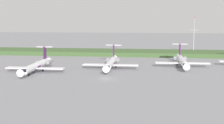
{
  "coord_description": "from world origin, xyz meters",
  "views": [
    {
      "loc": [
        13.97,
        -104.03,
        22.1
      ],
      "look_at": [
        0.0,
        19.81,
        3.0
      ],
      "focal_mm": 49.39,
      "sensor_mm": 36.0,
      "label": 1
    }
  ],
  "objects_px": {
    "regional_jet_second": "(36,66)",
    "antenna_mast": "(194,39)",
    "regional_jet_third": "(111,63)",
    "regional_jet_fourth": "(182,61)"
  },
  "relations": [
    {
      "from": "regional_jet_third",
      "to": "regional_jet_second",
      "type": "bearing_deg",
      "value": -158.69
    },
    {
      "from": "regional_jet_second",
      "to": "antenna_mast",
      "type": "height_order",
      "value": "antenna_mast"
    },
    {
      "from": "regional_jet_fourth",
      "to": "antenna_mast",
      "type": "relative_size",
      "value": 1.47
    },
    {
      "from": "regional_jet_second",
      "to": "regional_jet_fourth",
      "type": "height_order",
      "value": "same"
    },
    {
      "from": "regional_jet_second",
      "to": "regional_jet_third",
      "type": "distance_m",
      "value": 30.12
    },
    {
      "from": "regional_jet_third",
      "to": "antenna_mast",
      "type": "xyz_separation_m",
      "value": [
        41.0,
        52.12,
        6.26
      ]
    },
    {
      "from": "regional_jet_fourth",
      "to": "antenna_mast",
      "type": "height_order",
      "value": "antenna_mast"
    },
    {
      "from": "regional_jet_third",
      "to": "regional_jet_fourth",
      "type": "distance_m",
      "value": 31.06
    },
    {
      "from": "regional_jet_fourth",
      "to": "antenna_mast",
      "type": "bearing_deg",
      "value": 75.8
    },
    {
      "from": "regional_jet_third",
      "to": "regional_jet_fourth",
      "type": "height_order",
      "value": "same"
    }
  ]
}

